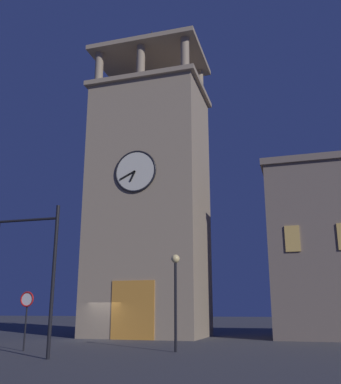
% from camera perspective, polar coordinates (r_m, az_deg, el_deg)
% --- Properties ---
extents(ground_plane, '(200.00, 200.00, 0.00)m').
position_cam_1_polar(ground_plane, '(31.84, -9.31, -18.57)').
color(ground_plane, '#424247').
extents(clocktower, '(9.36, 7.13, 26.52)m').
position_cam_1_polar(clocktower, '(35.59, -2.76, -1.19)').
color(clocktower, gray).
rests_on(clocktower, ground_plane).
extents(traffic_signal_far, '(3.45, 0.41, 6.61)m').
position_cam_1_polar(traffic_signal_far, '(20.71, -17.32, -8.18)').
color(traffic_signal_far, black).
rests_on(traffic_signal_far, ground_plane).
extents(street_lamp, '(0.44, 0.44, 4.76)m').
position_cam_1_polar(street_lamp, '(22.58, 0.66, -11.73)').
color(street_lamp, black).
rests_on(street_lamp, ground_plane).
extents(no_horn_sign, '(0.78, 0.14, 2.91)m').
position_cam_1_polar(no_horn_sign, '(24.18, -18.31, -13.75)').
color(no_horn_sign, black).
rests_on(no_horn_sign, ground_plane).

